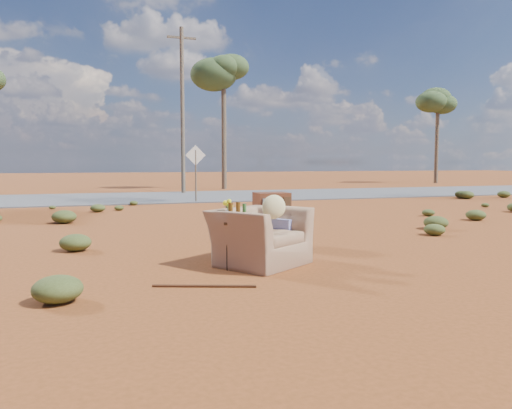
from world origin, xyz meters
name	(u,v)px	position (x,y,z in m)	size (l,w,h in m)	color
ground	(260,266)	(0.00, 0.00, 0.00)	(140.00, 140.00, 0.00)	brown
highway	(148,197)	(0.00, 15.00, 0.02)	(140.00, 7.00, 0.04)	#565659
armchair	(263,229)	(0.12, 0.20, 0.53)	(1.67, 1.65, 1.14)	#8E694D
tv_unit	(272,206)	(0.84, 1.79, 0.72)	(0.61, 0.49, 0.97)	black
side_table	(236,219)	(-0.34, 0.07, 0.71)	(0.55, 0.55, 0.97)	#3A2415
rusty_bar	(204,286)	(-1.06, -0.96, 0.02)	(0.03, 0.03, 1.28)	#4D2914
road_sign	(196,163)	(1.50, 12.00, 1.50)	(0.78, 0.06, 2.19)	brown
eucalyptus_center	(224,76)	(5.00, 21.00, 6.43)	(3.20, 3.20, 7.60)	brown
eucalyptus_right	(438,102)	(22.00, 24.00, 5.94)	(3.20, 3.20, 7.10)	brown
utility_pole_center	(182,108)	(2.00, 17.50, 4.15)	(1.40, 0.20, 8.00)	brown
scrub_patch	(162,224)	(-0.82, 4.41, 0.14)	(17.49, 8.07, 0.33)	#465525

